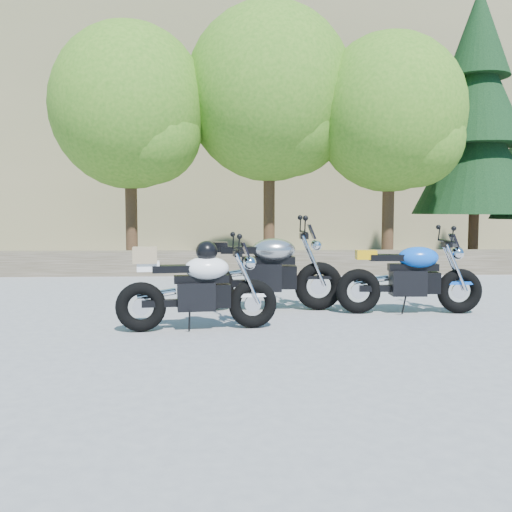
{
  "coord_description": "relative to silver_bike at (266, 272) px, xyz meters",
  "views": [
    {
      "loc": [
        -0.11,
        -6.45,
        1.34
      ],
      "look_at": [
        0.2,
        1.0,
        0.75
      ],
      "focal_mm": 40.0,
      "sensor_mm": 36.0,
      "label": 1
    }
  ],
  "objects": [
    {
      "name": "hillside",
      "position": [
        2.67,
        26.84,
        6.98
      ],
      "size": [
        80.0,
        30.0,
        15.0
      ],
      "primitive_type": "cube",
      "color": "olive",
      "rests_on": "ground"
    },
    {
      "name": "conifer_near",
      "position": [
        5.87,
        7.04,
        3.16
      ],
      "size": [
        3.17,
        3.17,
        7.06
      ],
      "color": "#382314",
      "rests_on": "ground"
    },
    {
      "name": "ground",
      "position": [
        -0.33,
        -1.16,
        -0.52
      ],
      "size": [
        90.0,
        90.0,
        0.0
      ],
      "primitive_type": "plane",
      "color": "gray",
      "rests_on": "ground"
    },
    {
      "name": "tree_decid_left",
      "position": [
        -2.73,
        5.98,
        3.11
      ],
      "size": [
        3.67,
        3.67,
        5.62
      ],
      "color": "#382314",
      "rests_on": "ground"
    },
    {
      "name": "tree_decid_right",
      "position": [
        3.37,
        5.78,
        2.98
      ],
      "size": [
        3.54,
        3.54,
        5.41
      ],
      "color": "#382314",
      "rests_on": "ground"
    },
    {
      "name": "stone_wall",
      "position": [
        -0.33,
        4.34,
        -0.27
      ],
      "size": [
        22.0,
        0.55,
        0.5
      ],
      "primitive_type": "cube",
      "color": "#4E4634",
      "rests_on": "ground"
    },
    {
      "name": "white_bike",
      "position": [
        -0.85,
        -1.24,
        -0.03
      ],
      "size": [
        1.82,
        0.58,
        1.01
      ],
      "rotation": [
        0.0,
        0.0,
        0.13
      ],
      "color": "black",
      "rests_on": "ground"
    },
    {
      "name": "silver_bike",
      "position": [
        0.0,
        0.0,
        0.0
      ],
      "size": [
        2.13,
        0.68,
        1.07
      ],
      "rotation": [
        0.0,
        0.0,
        -0.01
      ],
      "color": "black",
      "rests_on": "ground"
    },
    {
      "name": "blue_bike",
      "position": [
        1.88,
        -0.31,
        -0.05
      ],
      "size": [
        1.92,
        0.61,
        0.96
      ],
      "rotation": [
        0.0,
        0.0,
        -0.04
      ],
      "color": "black",
      "rests_on": "ground"
    },
    {
      "name": "tree_decid_mid",
      "position": [
        0.57,
        6.38,
        3.52
      ],
      "size": [
        4.08,
        4.08,
        6.24
      ],
      "color": "#382314",
      "rests_on": "ground"
    }
  ]
}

